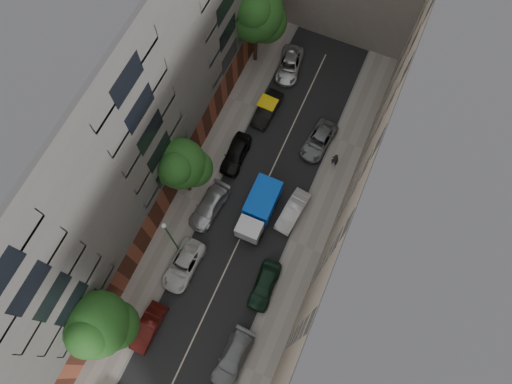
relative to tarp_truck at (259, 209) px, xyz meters
The scene contains 22 objects.
ground 1.92m from the tarp_truck, 117.81° to the right, with size 120.00×120.00×0.00m, color #4C4C49.
road_surface 1.91m from the tarp_truck, 117.81° to the right, with size 8.00×44.00×0.02m, color black.
sidewalk_left 6.35m from the tarp_truck, 169.44° to the right, with size 3.00×44.00×0.15m, color gray.
sidewalk_right 5.21m from the tarp_truck, 13.07° to the right, with size 3.00×44.00×0.15m, color gray.
building_left 14.47m from the tarp_truck, behind, with size 8.00×44.00×20.00m, color #504D4B.
building_right 13.53m from the tarp_truck, ahead, with size 8.00×44.00×20.00m, color tan.
tarp_truck is the anchor object (origin of this frame).
car_left_1 13.24m from the tarp_truck, 108.52° to the right, with size 1.43×4.09×1.35m, color #4C120F.
car_left_2 8.00m from the tarp_truck, 119.42° to the right, with size 2.21×4.79×1.33m, color silver.
car_left_3 4.47m from the tarp_truck, 162.33° to the right, with size 1.96×4.83×1.40m, color #BCBCC1.
car_left_4 6.02m from the tarp_truck, 134.58° to the left, with size 1.78×4.43×1.51m, color black.
car_left_5 10.46m from the tarp_truck, 109.02° to the left, with size 1.51×4.34×1.43m, color black.
car_left_6 15.85m from the tarp_truck, 102.40° to the left, with size 2.21×4.79×1.33m, color silver.
car_right_1 12.33m from the tarp_truck, 75.89° to the right, with size 1.98×4.87×1.41m, color gray.
car_right_2 6.51m from the tarp_truck, 62.40° to the right, with size 1.78×4.42×1.51m, color #152F1F.
car_right_3 3.06m from the tarp_truck, 24.46° to the left, with size 1.48×4.25×1.40m, color silver.
car_right_4 9.00m from the tarp_truck, 75.06° to the left, with size 2.13×4.62×1.28m, color slate.
tree_near 15.74m from the tarp_truck, 114.30° to the right, with size 5.03×4.72×8.18m.
tree_mid 7.75m from the tarp_truck, behind, with size 4.62×4.24×7.78m.
tree_far 17.28m from the tarp_truck, 114.70° to the left, with size 5.46×5.21×9.36m.
lamp_post 8.25m from the tarp_truck, 130.99° to the right, with size 0.36×0.36×7.12m.
pedestrian 8.48m from the tarp_truck, 58.72° to the left, with size 0.66×0.44×1.82m, color black.
Camera 1 is at (5.57, -10.83, 38.59)m, focal length 32.00 mm.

